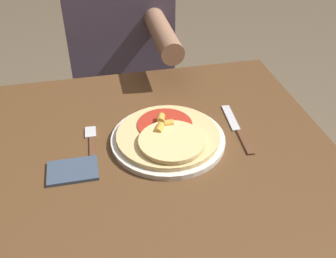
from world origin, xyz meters
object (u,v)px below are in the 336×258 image
Objects in this scene: pizza at (168,136)px; fork at (92,144)px; person_diner at (122,54)px; plate at (168,139)px; knife at (238,129)px; dining_table at (156,188)px.

pizza is 1.49× the size of fork.
fork is 0.15× the size of person_diner.
plate is 1.31× the size of knife.
person_diner is at bearing 93.97° from pizza.
fork is 0.38m from knife.
pizza is at bearing -86.03° from person_diner.
knife is 0.19× the size of person_diner.
knife is at bearing -2.62° from fork.
pizza reaches higher than fork.
fork is 0.79× the size of knife.
pizza is at bearing 32.44° from dining_table.
plate is at bearing 87.91° from pizza.
dining_table is 0.16m from pizza.
fork reaches higher than dining_table.
person_diner reaches higher than fork.
pizza is 0.65m from person_diner.
plate is at bearing 38.55° from dining_table.
plate is (0.04, 0.03, 0.13)m from dining_table.
person_diner is at bearing 76.54° from fork.
fork is at bearing 169.95° from pizza.
fork is at bearing -103.46° from person_diner.
fork is at bearing 171.87° from plate.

